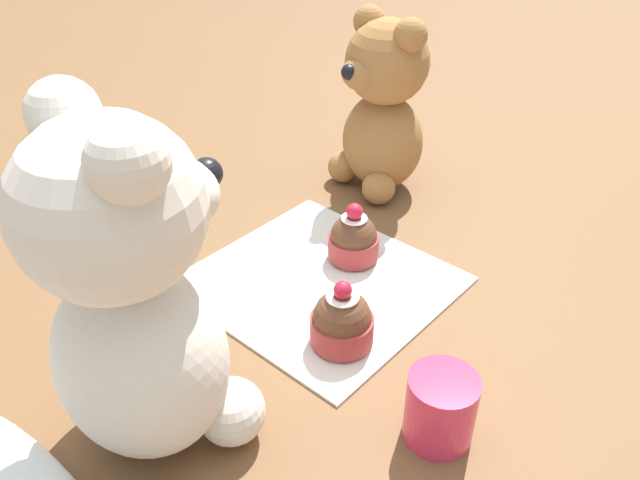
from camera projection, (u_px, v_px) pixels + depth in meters
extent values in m
plane|color=brown|center=(320.00, 283.00, 0.67)|extent=(4.00, 4.00, 0.00)
cube|color=silver|center=(320.00, 281.00, 0.66)|extent=(0.25, 0.24, 0.01)
ellipsoid|color=silver|center=(143.00, 357.00, 0.46)|extent=(0.16, 0.14, 0.16)
sphere|color=silver|center=(109.00, 208.00, 0.39)|extent=(0.13, 0.13, 0.13)
ellipsoid|color=silver|center=(180.00, 193.00, 0.42)|extent=(0.07, 0.06, 0.05)
sphere|color=black|center=(207.00, 174.00, 0.43)|extent=(0.02, 0.02, 0.02)
sphere|color=silver|center=(128.00, 163.00, 0.34)|extent=(0.05, 0.05, 0.05)
sphere|color=silver|center=(64.00, 114.00, 0.39)|extent=(0.05, 0.05, 0.05)
sphere|color=silver|center=(231.00, 411.00, 0.49)|extent=(0.05, 0.05, 0.05)
sphere|color=silver|center=(173.00, 349.00, 0.55)|extent=(0.05, 0.05, 0.05)
ellipsoid|color=#A3703D|center=(382.00, 141.00, 0.81)|extent=(0.13, 0.12, 0.13)
sphere|color=#A3703D|center=(387.00, 62.00, 0.75)|extent=(0.10, 0.10, 0.10)
ellipsoid|color=#A3703D|center=(361.00, 74.00, 0.74)|extent=(0.06, 0.05, 0.04)
sphere|color=black|center=(349.00, 72.00, 0.72)|extent=(0.02, 0.02, 0.02)
sphere|color=#A3703D|center=(369.00, 21.00, 0.75)|extent=(0.04, 0.04, 0.04)
sphere|color=#A3703D|center=(410.00, 35.00, 0.71)|extent=(0.04, 0.04, 0.04)
sphere|color=#A3703D|center=(344.00, 167.00, 0.84)|extent=(0.04, 0.04, 0.04)
sphere|color=#A3703D|center=(379.00, 188.00, 0.79)|extent=(0.04, 0.04, 0.04)
cylinder|color=#993333|center=(342.00, 329.00, 0.58)|extent=(0.06, 0.06, 0.03)
sphere|color=brown|center=(342.00, 318.00, 0.57)|extent=(0.05, 0.05, 0.05)
cylinder|color=white|center=(343.00, 297.00, 0.56)|extent=(0.03, 0.03, 0.00)
sphere|color=red|center=(343.00, 290.00, 0.55)|extent=(0.02, 0.02, 0.02)
cylinder|color=#993333|center=(356.00, 248.00, 0.69)|extent=(0.06, 0.06, 0.03)
sphere|color=brown|center=(356.00, 238.00, 0.68)|extent=(0.05, 0.05, 0.05)
cylinder|color=white|center=(357.00, 219.00, 0.67)|extent=(0.03, 0.03, 0.00)
sphere|color=red|center=(357.00, 213.00, 0.66)|extent=(0.02, 0.02, 0.02)
cylinder|color=#DB3356|center=(440.00, 408.00, 0.49)|extent=(0.06, 0.06, 0.06)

